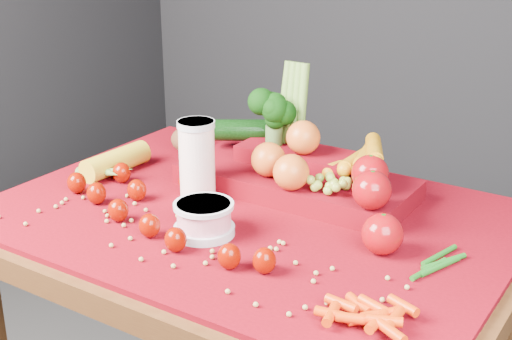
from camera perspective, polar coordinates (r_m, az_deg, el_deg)
The scene contains 12 objects.
table at distance 1.53m, azimuth -0.41°, elevation -7.09°, with size 1.10×0.80×0.75m.
red_cloth at distance 1.48m, azimuth -0.42°, elevation -3.63°, with size 1.05×0.75×0.01m, color #6C030E.
milk_glass at distance 1.52m, azimuth -4.75°, elevation 1.01°, with size 0.08×0.08×0.17m.
yogurt_bowl at distance 1.38m, azimuth -4.19°, elevation -3.82°, with size 0.12×0.12×0.07m.
strawberry_scatter at distance 1.45m, azimuth -8.35°, elevation -2.96°, with size 0.58×0.28×0.05m.
dark_grape_cluster at distance 1.37m, azimuth -4.49°, elevation -4.99°, with size 0.06×0.05×0.03m, color black, non-canonical shape.
soybean_scatter at distance 1.33m, azimuth -5.20°, elevation -6.20°, with size 0.84×0.24×0.01m, color tan, non-canonical shape.
corn_ear at distance 1.69m, azimuth -11.68°, elevation 0.10°, with size 0.19×0.24×0.06m.
potato at distance 1.82m, azimuth -5.44°, elevation 2.36°, with size 0.10×0.07×0.07m, color brown.
baby_carrot_pile at distance 1.13m, azimuth 9.14°, elevation -11.16°, with size 0.17×0.17×0.03m, color red, non-canonical shape.
green_bean_pile at distance 1.31m, azimuth 13.95°, elevation -7.12°, with size 0.14×0.12×0.01m, color #155C15, non-canonical shape.
produce_mound at distance 1.56m, azimuth 3.92°, elevation 0.19°, with size 0.58×0.38×0.27m.
Camera 1 is at (0.74, -1.12, 1.37)m, focal length 50.00 mm.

